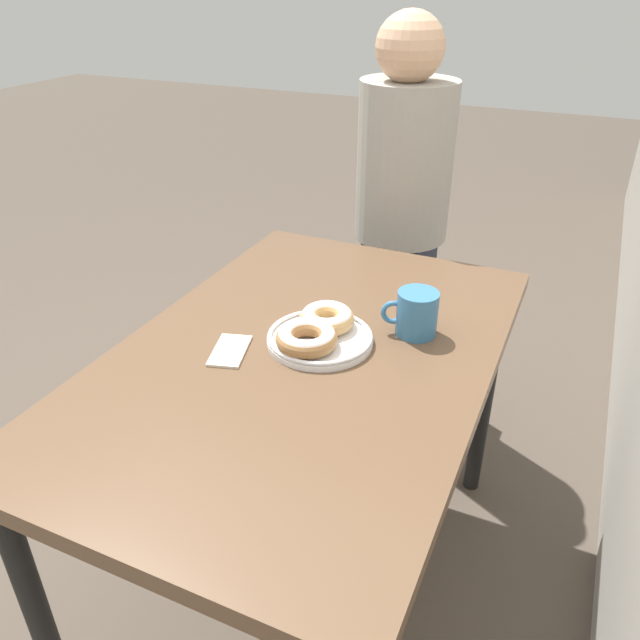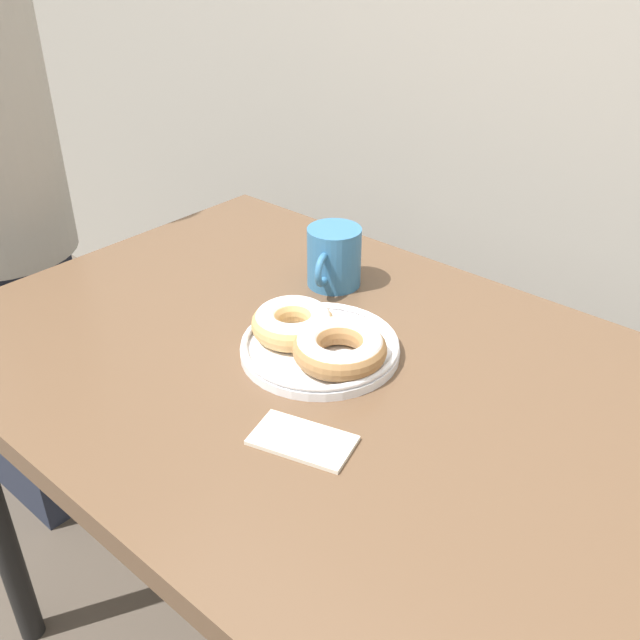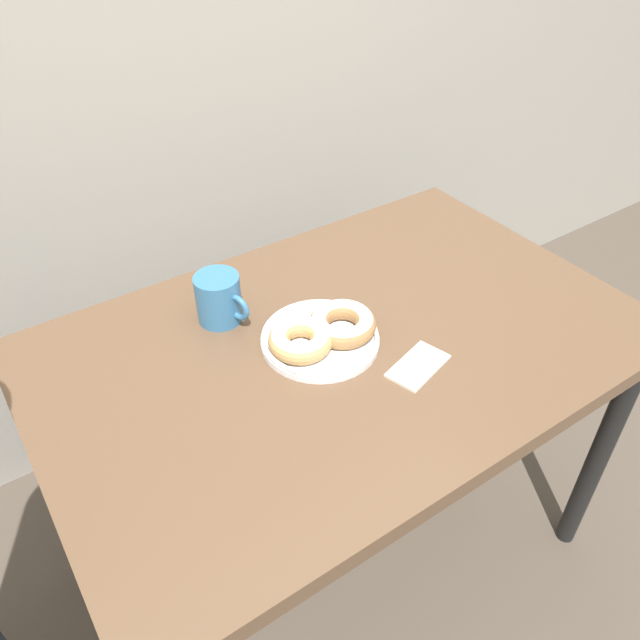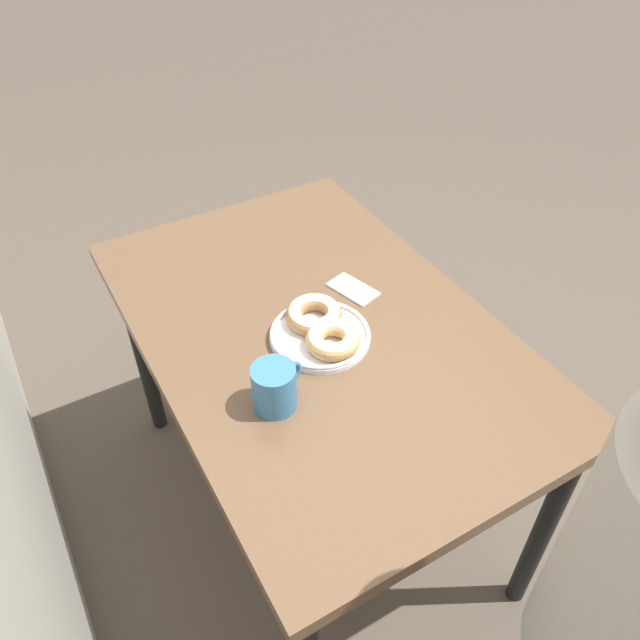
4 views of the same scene
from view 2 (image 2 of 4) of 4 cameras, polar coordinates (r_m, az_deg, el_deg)
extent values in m
cube|color=brown|center=(1.07, 1.35, -4.91)|extent=(1.24, 0.81, 0.04)
cylinder|color=black|center=(1.81, -5.40, -3.10)|extent=(0.05, 0.05, 0.73)
cylinder|color=white|center=(1.09, 0.00, -2.40)|extent=(0.24, 0.24, 0.01)
torus|color=white|center=(1.08, 0.00, -1.86)|extent=(0.24, 0.24, 0.01)
torus|color=#9E7042|center=(1.04, 1.45, -2.25)|extent=(0.17, 0.17, 0.04)
torus|color=white|center=(1.04, 1.46, -1.91)|extent=(0.16, 0.16, 0.03)
torus|color=tan|center=(1.10, -2.18, -0.30)|extent=(0.17, 0.17, 0.04)
torus|color=white|center=(1.09, -2.19, 0.03)|extent=(0.16, 0.16, 0.03)
cylinder|color=teal|center=(1.26, 1.14, 5.08)|extent=(0.10, 0.10, 0.11)
cylinder|color=#382114|center=(1.24, 1.16, 7.06)|extent=(0.08, 0.08, 0.00)
torus|color=teal|center=(1.22, 0.25, 4.05)|extent=(0.03, 0.06, 0.06)
cube|color=#232838|center=(1.90, -22.26, -4.23)|extent=(0.28, 0.20, 0.71)
cube|color=beige|center=(0.93, -1.41, -9.60)|extent=(0.15, 0.11, 0.01)
camera|label=1|loc=(1.29, 71.21, 18.57)|focal=35.00mm
camera|label=3|loc=(1.17, -64.42, 27.52)|focal=35.00mm
camera|label=4|loc=(2.02, -13.70, 42.65)|focal=35.00mm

